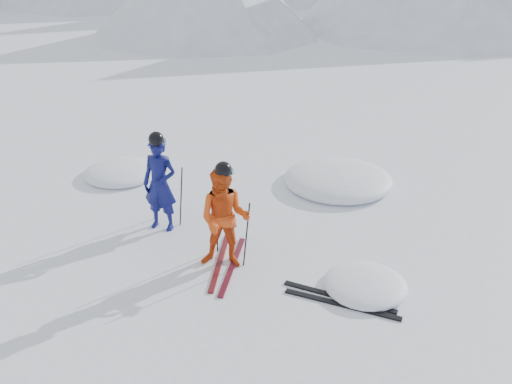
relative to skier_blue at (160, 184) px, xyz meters
The scene contains 12 objects.
ground 3.36m from the skier_blue, ahead, with size 160.00×160.00×0.00m, color white.
skier_blue is the anchor object (origin of this frame).
skier_red 1.71m from the skier_blue, 16.68° to the right, with size 0.81×0.63×1.67m, color #D34410.
pole_blue_left 0.44m from the skier_blue, 153.43° to the left, with size 0.02×0.02×1.14m, color black.
pole_blue_right 0.45m from the skier_blue, 45.00° to the left, with size 0.02×0.02×1.14m, color black.
pole_red_left 1.39m from the skier_blue, 10.19° to the right, with size 0.02×0.02×1.11m, color black.
pole_red_right 1.99m from the skier_blue, ahead, with size 0.02×0.02×1.11m, color black.
ski_worn_left 1.80m from the skier_blue, 17.92° to the right, with size 0.09×1.70×0.03m, color black.
ski_worn_right 2.01m from the skier_blue, 15.60° to the right, with size 0.09×1.70×0.03m, color black.
ski_loose_a 3.67m from the skier_blue, ahead, with size 0.09×1.70×0.03m, color black.
ski_loose_b 3.79m from the skier_blue, ahead, with size 0.09×1.70×0.03m, color black.
snow_lumps 2.82m from the skier_blue, 54.32° to the left, with size 9.58×7.10×0.50m.
Camera 1 is at (2.40, -6.28, 4.79)m, focal length 38.00 mm.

